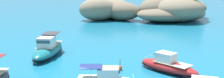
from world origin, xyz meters
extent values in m
ellipsoid|color=#84755B|center=(-1.35, 65.45, 3.19)|extent=(22.94, 22.95, 6.39)
ellipsoid|color=#756651|center=(-2.76, 54.55, 2.12)|extent=(22.32, 21.67, 4.24)
ellipsoid|color=#84755B|center=(-0.14, 56.32, 3.54)|extent=(16.16, 17.00, 7.08)
ellipsoid|color=#756651|center=(-5.44, 56.82, 3.43)|extent=(16.46, 17.60, 6.86)
ellipsoid|color=#9E8966|center=(1.42, 58.29, 2.14)|extent=(14.56, 13.05, 4.29)
ellipsoid|color=#84755B|center=(-2.22, 65.81, 2.08)|extent=(19.47, 20.86, 4.16)
ellipsoid|color=#84755B|center=(-22.06, 48.76, 3.25)|extent=(14.29, 14.25, 6.50)
ellipsoid|color=#84755B|center=(-22.63, 58.31, 2.99)|extent=(19.49, 19.43, 5.98)
ellipsoid|color=#756651|center=(-15.72, 52.00, 2.71)|extent=(12.36, 9.92, 5.41)
ellipsoid|color=#19727A|center=(-10.69, 10.46, 0.84)|extent=(6.05, 10.34, 1.68)
ellipsoid|color=black|center=(-10.69, 10.46, 0.46)|extent=(6.17, 10.54, 0.20)
cube|color=#C6B793|center=(-10.93, 11.17, 1.56)|extent=(4.17, 5.98, 0.06)
cube|color=silver|center=(-10.53, 10.00, 2.28)|extent=(2.87, 3.30, 1.39)
cube|color=#2D4756|center=(-10.07, 8.67, 2.42)|extent=(1.93, 0.92, 0.73)
cylinder|color=silver|center=(-9.43, 6.81, 1.74)|extent=(1.98, 0.71, 0.04)
cube|color=#333338|center=(-11.25, 12.10, 3.14)|extent=(3.16, 3.57, 0.04)
cylinder|color=silver|center=(-10.27, 12.44, 2.35)|extent=(0.03, 0.03, 1.59)
cylinder|color=silver|center=(-12.24, 11.76, 2.35)|extent=(0.03, 0.03, 1.59)
cube|color=#C6B793|center=(1.94, 2.22, 1.19)|extent=(4.59, 3.48, 0.06)
cube|color=silver|center=(2.80, 2.61, 1.75)|extent=(2.59, 2.32, 1.06)
cube|color=#2D4756|center=(3.78, 3.06, 1.86)|extent=(0.83, 1.45, 0.56)
cylinder|color=silver|center=(5.15, 3.68, 1.37)|extent=(0.69, 1.46, 0.04)
cube|color=navy|center=(1.25, 1.91, 2.40)|extent=(2.80, 2.55, 0.04)
cylinder|color=silver|center=(0.92, 2.64, 1.80)|extent=(0.03, 0.03, 1.21)
cylinder|color=silver|center=(1.58, 1.19, 1.80)|extent=(0.03, 0.03, 1.21)
ellipsoid|color=red|center=(7.22, 10.43, 0.67)|extent=(8.22, 5.04, 1.34)
ellipsoid|color=black|center=(7.22, 10.43, 0.37)|extent=(8.38, 5.14, 0.16)
cube|color=#C6B793|center=(7.77, 10.21, 1.24)|extent=(4.78, 3.44, 0.06)
cube|color=silver|center=(6.85, 10.57, 1.82)|extent=(2.66, 2.34, 1.11)
cube|color=#2D4756|center=(5.80, 10.97, 1.93)|extent=(0.79, 1.53, 0.59)
cylinder|color=silver|center=(4.34, 11.53, 1.42)|extent=(0.63, 1.56, 0.04)
sphere|color=#E54C19|center=(1.59, 8.73, 0.28)|extent=(0.56, 0.56, 0.56)
cylinder|color=black|center=(1.59, 8.73, 0.78)|extent=(0.06, 0.06, 1.00)
cone|color=#E54C19|center=(1.59, 8.73, 1.38)|extent=(0.20, 0.20, 0.20)
camera|label=1|loc=(13.55, -20.24, 10.48)|focal=42.29mm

